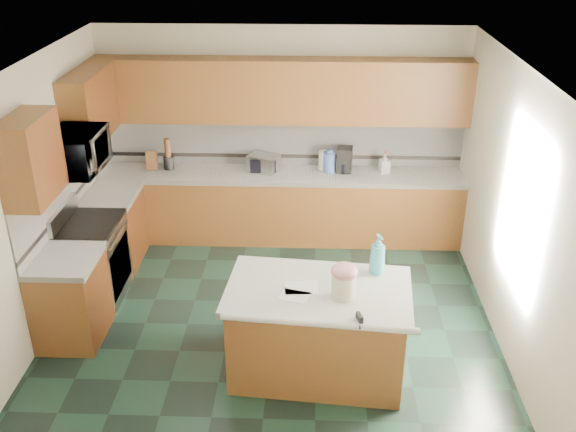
{
  "coord_description": "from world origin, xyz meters",
  "views": [
    {
      "loc": [
        0.38,
        -5.52,
        4.0
      ],
      "look_at": [
        0.15,
        0.35,
        1.12
      ],
      "focal_mm": 40.0,
      "sensor_mm": 36.0,
      "label": 1
    }
  ],
  "objects_px": {
    "treat_jar": "(344,285)",
    "knife_block": "(152,161)",
    "island_top": "(319,291)",
    "toaster_oven": "(264,163)",
    "island_base": "(317,333)",
    "coffee_maker": "(345,160)",
    "soap_bottle_island": "(378,254)"
  },
  "relations": [
    {
      "from": "knife_block",
      "to": "coffee_maker",
      "type": "height_order",
      "value": "coffee_maker"
    },
    {
      "from": "coffee_maker",
      "to": "soap_bottle_island",
      "type": "bearing_deg",
      "value": -78.75
    },
    {
      "from": "knife_block",
      "to": "coffee_maker",
      "type": "bearing_deg",
      "value": -3.73
    },
    {
      "from": "island_top",
      "to": "toaster_oven",
      "type": "height_order",
      "value": "toaster_oven"
    },
    {
      "from": "island_base",
      "to": "treat_jar",
      "type": "bearing_deg",
      "value": -23.33
    },
    {
      "from": "island_top",
      "to": "coffee_maker",
      "type": "distance_m",
      "value": 2.8
    },
    {
      "from": "toaster_oven",
      "to": "treat_jar",
      "type": "bearing_deg",
      "value": -49.39
    },
    {
      "from": "island_base",
      "to": "soap_bottle_island",
      "type": "relative_size",
      "value": 3.95
    },
    {
      "from": "island_top",
      "to": "island_base",
      "type": "bearing_deg",
      "value": -174.8
    },
    {
      "from": "island_top",
      "to": "treat_jar",
      "type": "xyz_separation_m",
      "value": [
        0.21,
        -0.12,
        0.14
      ]
    },
    {
      "from": "island_base",
      "to": "knife_block",
      "type": "distance_m",
      "value": 3.52
    },
    {
      "from": "island_base",
      "to": "island_top",
      "type": "distance_m",
      "value": 0.46
    },
    {
      "from": "treat_jar",
      "to": "island_top",
      "type": "bearing_deg",
      "value": 155.38
    },
    {
      "from": "island_base",
      "to": "knife_block",
      "type": "xyz_separation_m",
      "value": [
        -2.12,
        2.74,
        0.61
      ]
    },
    {
      "from": "island_top",
      "to": "knife_block",
      "type": "xyz_separation_m",
      "value": [
        -2.12,
        2.74,
        0.15
      ]
    },
    {
      "from": "treat_jar",
      "to": "knife_block",
      "type": "height_order",
      "value": "knife_block"
    },
    {
      "from": "soap_bottle_island",
      "to": "coffee_maker",
      "type": "relative_size",
      "value": 1.23
    },
    {
      "from": "soap_bottle_island",
      "to": "toaster_oven",
      "type": "distance_m",
      "value": 2.74
    },
    {
      "from": "soap_bottle_island",
      "to": "treat_jar",
      "type": "bearing_deg",
      "value": -150.19
    },
    {
      "from": "toaster_oven",
      "to": "coffee_maker",
      "type": "bearing_deg",
      "value": 24.82
    },
    {
      "from": "toaster_oven",
      "to": "coffee_maker",
      "type": "distance_m",
      "value": 1.02
    },
    {
      "from": "coffee_maker",
      "to": "treat_jar",
      "type": "bearing_deg",
      "value": -85.82
    },
    {
      "from": "island_top",
      "to": "knife_block",
      "type": "relative_size",
      "value": 6.8
    },
    {
      "from": "treat_jar",
      "to": "soap_bottle_island",
      "type": "relative_size",
      "value": 0.56
    },
    {
      "from": "treat_jar",
      "to": "toaster_oven",
      "type": "distance_m",
      "value": 3.0
    },
    {
      "from": "island_base",
      "to": "knife_block",
      "type": "bearing_deg",
      "value": 132.89
    },
    {
      "from": "treat_jar",
      "to": "soap_bottle_island",
      "type": "xyz_separation_m",
      "value": [
        0.32,
        0.41,
        0.09
      ]
    },
    {
      "from": "soap_bottle_island",
      "to": "toaster_oven",
      "type": "xyz_separation_m",
      "value": [
        -1.22,
        2.45,
        -0.09
      ]
    },
    {
      "from": "soap_bottle_island",
      "to": "knife_block",
      "type": "height_order",
      "value": "soap_bottle_island"
    },
    {
      "from": "knife_block",
      "to": "island_base",
      "type": "bearing_deg",
      "value": -56.74
    },
    {
      "from": "island_base",
      "to": "coffee_maker",
      "type": "xyz_separation_m",
      "value": [
        0.34,
        2.77,
        0.65
      ]
    },
    {
      "from": "island_base",
      "to": "toaster_oven",
      "type": "relative_size",
      "value": 4.18
    }
  ]
}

